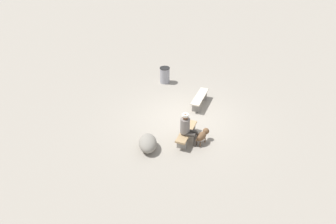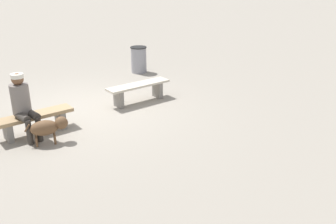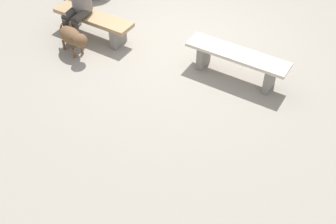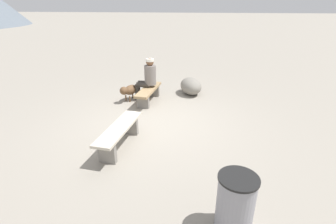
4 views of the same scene
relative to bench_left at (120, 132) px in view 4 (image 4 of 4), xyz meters
name	(u,v)px [view 4 (image 4 of 4)]	position (x,y,z in m)	size (l,w,h in m)	color
ground	(154,123)	(1.28, -0.40, -0.37)	(210.00, 210.00, 0.06)	gray
bench_left	(120,132)	(0.00, 0.00, 0.00)	(1.68, 0.48, 0.47)	gray
bench_right	(149,92)	(2.70, 0.11, -0.03)	(1.56, 0.46, 0.43)	gray
seated_person	(148,76)	(2.90, 0.17, 0.41)	(0.37, 0.66, 1.30)	slate
dog	(129,90)	(2.68, 0.72, 0.00)	(0.77, 0.47, 0.51)	brown
trash_bin	(235,203)	(-1.68, -2.22, 0.07)	(0.51, 0.51, 0.82)	gray
boulder	(191,86)	(3.69, -1.09, -0.07)	(0.98, 0.66, 0.54)	gray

